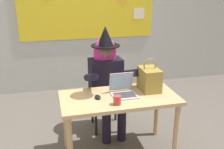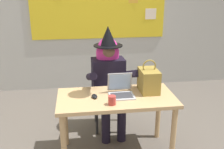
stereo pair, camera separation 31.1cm
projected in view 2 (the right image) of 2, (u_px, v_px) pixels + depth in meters
wall_back_bulletin at (99, 9)px, 4.70m from camera, size 6.37×2.39×2.93m
desk_main at (116, 105)px, 2.92m from camera, size 1.29×0.65×0.73m
chair_at_desk at (108, 91)px, 3.59m from camera, size 0.44×0.44×0.91m
person_costumed at (109, 74)px, 3.39m from camera, size 0.61×0.66×1.41m
laptop at (121, 90)px, 2.91m from camera, size 0.28×0.29×0.23m
computer_mouse at (95, 96)px, 2.85m from camera, size 0.07×0.11×0.03m
handbag at (149, 80)px, 2.98m from camera, size 0.20×0.30×0.38m
coffee_mug at (112, 100)px, 2.68m from camera, size 0.08×0.08×0.09m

